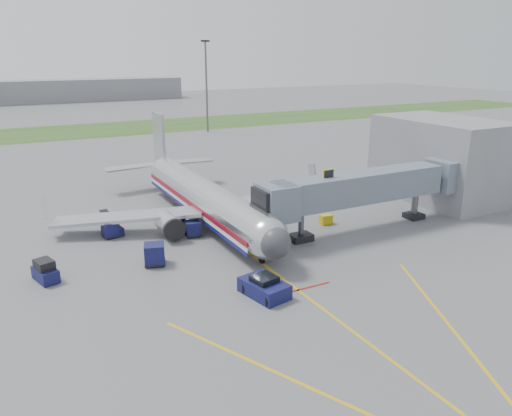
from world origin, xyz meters
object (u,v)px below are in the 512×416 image
airliner (204,197)px  ramp_worker (176,214)px  belt_loader (112,228)px  pushback_tug (264,287)px  baggage_tug (45,272)px

airliner → ramp_worker: bearing=158.8°
airliner → ramp_worker: 3.72m
belt_loader → ramp_worker: 7.02m
ramp_worker → airliner: bearing=-72.7°
airliner → pushback_tug: 19.05m
pushback_tug → ramp_worker: pushback_tug is taller
baggage_tug → ramp_worker: bearing=33.3°
baggage_tug → belt_loader: (7.30, 9.02, -0.32)m
pushback_tug → belt_loader: (-7.25, 19.54, -0.18)m
airliner → ramp_worker: (-3.00, 1.17, -1.86)m
airliner → pushback_tug: airliner is taller
baggage_tug → ramp_worker: size_ratio=1.83×
baggage_tug → belt_loader: bearing=51.0°
airliner → belt_loader: airliner is taller
pushback_tug → baggage_tug: 17.95m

